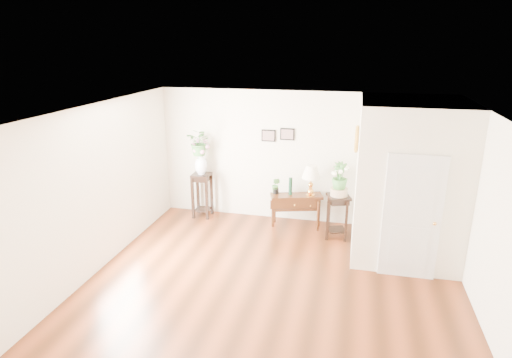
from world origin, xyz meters
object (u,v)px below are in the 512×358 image
(console_table, at_px, (296,211))
(table_lamp, at_px, (311,180))
(plant_stand_b, at_px, (337,216))
(plant_stand_a, at_px, (202,195))

(console_table, height_order, table_lamp, table_lamp)
(table_lamp, relative_size, plant_stand_b, 0.75)
(console_table, height_order, plant_stand_a, plant_stand_a)
(table_lamp, bearing_deg, plant_stand_b, -28.32)
(table_lamp, height_order, plant_stand_b, table_lamp)
(plant_stand_a, distance_m, plant_stand_b, 3.01)
(console_table, distance_m, plant_stand_b, 0.93)
(console_table, relative_size, plant_stand_a, 1.08)
(console_table, relative_size, plant_stand_b, 1.21)
(console_table, xyz_separation_m, plant_stand_a, (-2.11, 0.09, 0.14))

